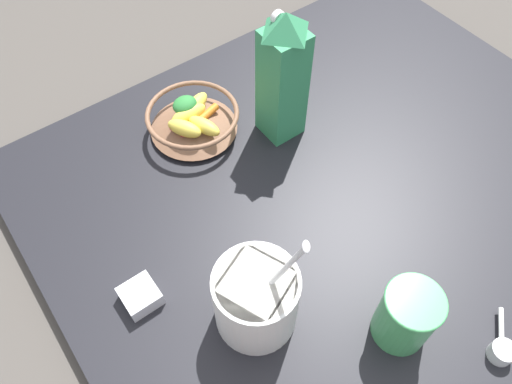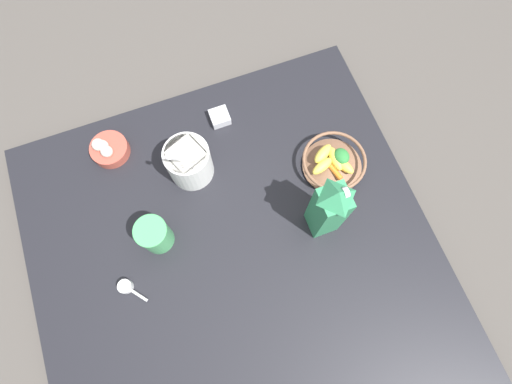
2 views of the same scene
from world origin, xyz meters
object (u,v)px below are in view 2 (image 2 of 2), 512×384
object	(u,v)px
milk_carton	(329,209)
drinking_cup	(154,235)
yogurt_tub	(189,161)
spice_jar	(220,117)
fruit_bowl	(333,162)
garlic_bowl	(108,149)

from	to	relation	value
milk_carton	drinking_cup	size ratio (longest dim) A/B	2.39
milk_carton	yogurt_tub	distance (m)	0.42
milk_carton	spice_jar	distance (m)	0.47
spice_jar	drinking_cup	bearing A→B (deg)	136.70
fruit_bowl	milk_carton	bearing A→B (deg)	146.12
garlic_bowl	spice_jar	bearing A→B (deg)	-91.50
yogurt_tub	milk_carton	bearing A→B (deg)	-133.23
fruit_bowl	garlic_bowl	xyz separation A→B (m)	(0.28, 0.62, -0.01)
milk_carton	garlic_bowl	size ratio (longest dim) A/B	2.45
yogurt_tub	spice_jar	world-z (taller)	yogurt_tub
milk_carton	spice_jar	world-z (taller)	milk_carton
drinking_cup	fruit_bowl	bearing A→B (deg)	-86.48
spice_jar	garlic_bowl	xyz separation A→B (m)	(0.01, 0.35, 0.01)
garlic_bowl	drinking_cup	bearing A→B (deg)	-168.24
milk_carton	yogurt_tub	bearing A→B (deg)	46.77
spice_jar	garlic_bowl	bearing A→B (deg)	88.50
milk_carton	drinking_cup	world-z (taller)	milk_carton
fruit_bowl	spice_jar	xyz separation A→B (m)	(0.27, 0.27, -0.02)
drinking_cup	garlic_bowl	xyz separation A→B (m)	(0.32, 0.07, -0.04)
fruit_bowl	milk_carton	distance (m)	0.21
fruit_bowl	garlic_bowl	distance (m)	0.68
milk_carton	yogurt_tub	world-z (taller)	milk_carton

